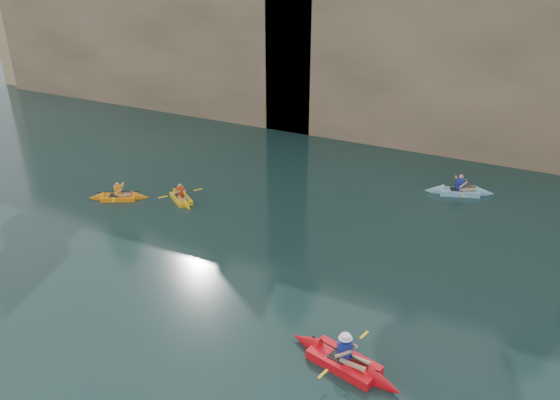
% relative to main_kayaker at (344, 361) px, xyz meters
% --- Properties ---
extents(cliff, '(70.00, 16.00, 12.00)m').
position_rel_main_kayaker_xyz_m(cliff, '(-2.07, 26.83, 5.81)').
color(cliff, tan).
rests_on(cliff, ground).
extents(cliff_slab_west, '(26.00, 2.40, 10.56)m').
position_rel_main_kayaker_xyz_m(cliff_slab_west, '(-22.07, 19.43, 5.09)').
color(cliff_slab_west, '#9E7E5F').
rests_on(cliff_slab_west, ground).
extents(cliff_slab_center, '(24.00, 2.40, 11.40)m').
position_rel_main_kayaker_xyz_m(cliff_slab_center, '(-0.07, 19.43, 5.51)').
color(cliff_slab_center, '#9E7E5F').
rests_on(cliff_slab_center, ground).
extents(sea_cave_west, '(4.50, 1.00, 4.00)m').
position_rel_main_kayaker_xyz_m(sea_cave_west, '(-20.07, 18.78, 1.81)').
color(sea_cave_west, black).
rests_on(sea_cave_west, ground).
extents(sea_cave_center, '(3.50, 1.00, 3.20)m').
position_rel_main_kayaker_xyz_m(sea_cave_center, '(-6.07, 18.78, 1.41)').
color(sea_cave_center, black).
rests_on(sea_cave_center, ground).
extents(main_kayaker, '(3.86, 2.48, 1.40)m').
position_rel_main_kayaker_xyz_m(main_kayaker, '(0.00, 0.00, 0.00)').
color(main_kayaker, red).
rests_on(main_kayaker, ground).
extents(kayaker_orange, '(2.83, 1.95, 1.09)m').
position_rel_main_kayaker_xyz_m(kayaker_orange, '(-13.47, 5.77, -0.05)').
color(kayaker_orange, orange).
rests_on(kayaker_orange, ground).
extents(kayaker_yellow, '(2.51, 2.06, 1.07)m').
position_rel_main_kayaker_xyz_m(kayaker_yellow, '(-10.74, 6.98, -0.05)').
color(kayaker_yellow, yellow).
rests_on(kayaker_yellow, ground).
extents(kayaker_ltblue_mid, '(3.37, 2.36, 1.26)m').
position_rel_main_kayaker_xyz_m(kayaker_ltblue_mid, '(0.91, 13.54, -0.03)').
color(kayaker_ltblue_mid, '#7BB5CE').
rests_on(kayaker_ltblue_mid, ground).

